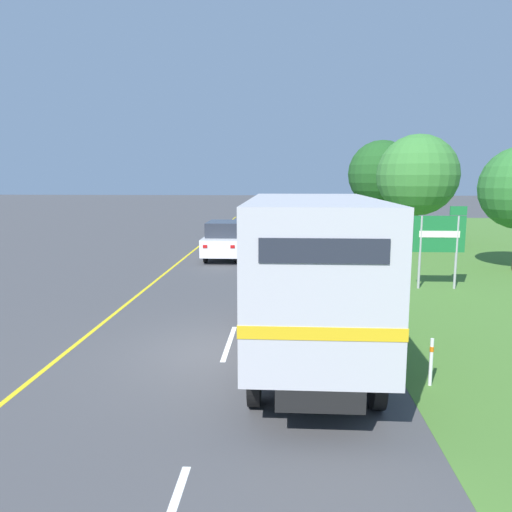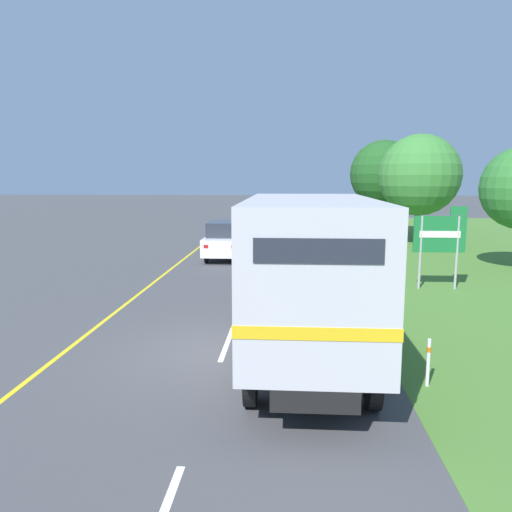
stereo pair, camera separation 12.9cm
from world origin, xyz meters
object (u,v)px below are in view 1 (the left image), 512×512
(roadside_tree_far, at_px, (381,174))
(lead_car_white, at_px, (224,240))
(roadside_tree_mid, at_px, (418,175))
(delineator_post, at_px, (431,361))
(horse_trailer_truck, at_px, (310,271))
(highway_sign, at_px, (440,237))

(roadside_tree_far, bearing_deg, lead_car_white, -131.05)
(roadside_tree_mid, xyz_separation_m, delineator_post, (-4.93, -20.96, -3.61))
(horse_trailer_truck, relative_size, lead_car_white, 1.86)
(horse_trailer_truck, xyz_separation_m, delineator_post, (2.29, -1.32, -1.49))
(horse_trailer_truck, distance_m, highway_sign, 8.90)
(highway_sign, distance_m, roadside_tree_mid, 12.66)
(highway_sign, height_order, roadside_tree_mid, roadside_tree_mid)
(highway_sign, height_order, delineator_post, highway_sign)
(lead_car_white, distance_m, roadside_tree_far, 15.02)
(lead_car_white, height_order, roadside_tree_mid, roadside_tree_mid)
(lead_car_white, bearing_deg, delineator_post, -68.65)
(roadside_tree_mid, distance_m, roadside_tree_far, 5.21)
(horse_trailer_truck, relative_size, highway_sign, 2.64)
(roadside_tree_mid, bearing_deg, lead_car_white, -151.01)
(horse_trailer_truck, height_order, roadside_tree_far, roadside_tree_far)
(lead_car_white, xyz_separation_m, delineator_post, (5.86, -14.98, -0.44))
(highway_sign, bearing_deg, roadside_tree_far, 86.44)
(roadside_tree_far, bearing_deg, highway_sign, -93.56)
(highway_sign, xyz_separation_m, roadside_tree_mid, (2.24, 12.26, 2.22))
(highway_sign, height_order, roadside_tree_far, roadside_tree_far)
(lead_car_white, bearing_deg, roadside_tree_far, 48.95)
(highway_sign, bearing_deg, roadside_tree_mid, 79.65)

